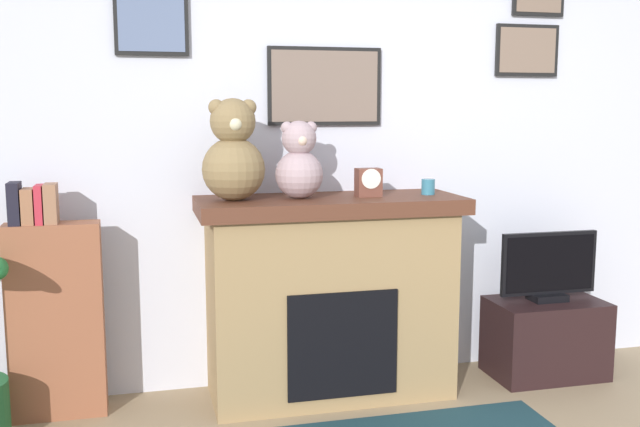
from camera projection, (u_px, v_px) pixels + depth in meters
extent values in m
cube|color=silver|center=(361.00, 150.00, 4.14)|extent=(5.20, 0.12, 2.60)
cube|color=black|center=(325.00, 86.00, 3.96)|extent=(0.63, 0.02, 0.42)
cube|color=#746155|center=(325.00, 86.00, 3.95)|extent=(0.59, 0.00, 0.38)
cube|color=black|center=(527.00, 50.00, 4.22)|extent=(0.39, 0.02, 0.29)
cube|color=#7A6454|center=(528.00, 50.00, 4.21)|extent=(0.35, 0.00, 0.25)
cube|color=black|center=(151.00, 25.00, 3.70)|extent=(0.37, 0.02, 0.31)
cube|color=slate|center=(151.00, 25.00, 3.69)|extent=(0.33, 0.00, 0.27)
cube|color=#987A4F|center=(330.00, 304.00, 3.89)|extent=(1.27, 0.51, 0.99)
cube|color=#552F1F|center=(330.00, 205.00, 3.81)|extent=(1.39, 0.57, 0.08)
cube|color=black|center=(343.00, 345.00, 3.66)|extent=(0.57, 0.02, 0.55)
cube|color=brown|center=(56.00, 321.00, 3.61)|extent=(0.45, 0.16, 0.98)
cube|color=black|center=(15.00, 204.00, 3.48)|extent=(0.05, 0.13, 0.20)
cube|color=#965F40|center=(28.00, 206.00, 3.50)|extent=(0.06, 0.13, 0.17)
cube|color=#BA2838|center=(40.00, 204.00, 3.51)|extent=(0.03, 0.13, 0.19)
cube|color=#946548|center=(51.00, 204.00, 3.52)|extent=(0.06, 0.13, 0.19)
cube|color=black|center=(545.00, 338.00, 4.20)|extent=(0.64, 0.40, 0.44)
cube|color=black|center=(547.00, 297.00, 4.16)|extent=(0.20, 0.14, 0.04)
cube|color=black|center=(549.00, 263.00, 4.13)|extent=(0.58, 0.03, 0.36)
cube|color=black|center=(550.00, 264.00, 4.12)|extent=(0.54, 0.00, 0.32)
cylinder|color=teal|center=(428.00, 187.00, 3.91)|extent=(0.07, 0.07, 0.08)
cube|color=brown|center=(368.00, 182.00, 3.83)|extent=(0.13, 0.09, 0.15)
cylinder|color=white|center=(371.00, 179.00, 3.78)|extent=(0.10, 0.01, 0.10)
sphere|color=olive|center=(234.00, 169.00, 3.64)|extent=(0.32, 0.32, 0.32)
sphere|color=olive|center=(233.00, 121.00, 3.61)|extent=(0.23, 0.23, 0.23)
sphere|color=olive|center=(216.00, 107.00, 3.58)|extent=(0.08, 0.08, 0.08)
sphere|color=olive|center=(249.00, 107.00, 3.62)|extent=(0.08, 0.08, 0.08)
sphere|color=beige|center=(235.00, 124.00, 3.52)|extent=(0.07, 0.07, 0.07)
sphere|color=#A88E95|center=(299.00, 175.00, 3.73)|extent=(0.25, 0.25, 0.25)
sphere|color=#A88E95|center=(299.00, 138.00, 3.70)|extent=(0.18, 0.18, 0.18)
sphere|color=#A88E95|center=(287.00, 128.00, 3.68)|extent=(0.06, 0.06, 0.06)
sphere|color=#A88E95|center=(311.00, 128.00, 3.71)|extent=(0.06, 0.06, 0.06)
sphere|color=beige|center=(302.00, 141.00, 3.63)|extent=(0.05, 0.05, 0.05)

